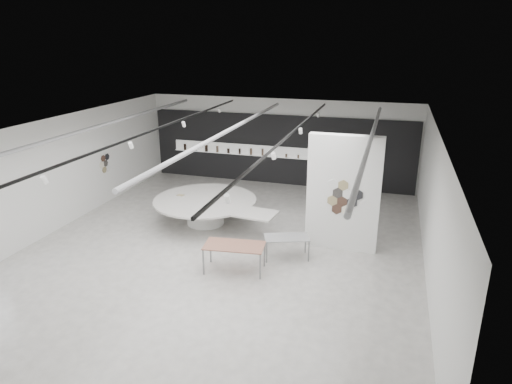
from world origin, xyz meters
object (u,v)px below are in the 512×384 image
(display_island, at_px, (207,208))
(sample_table_wood, at_px, (234,247))
(partition_column, at_px, (343,193))
(sample_table_stone, at_px, (287,239))
(kitchen_counter, at_px, (351,183))

(display_island, xyz_separation_m, sample_table_wood, (2.07, -2.95, 0.13))
(partition_column, height_order, sample_table_wood, partition_column)
(sample_table_stone, bearing_deg, kitchen_counter, 79.46)
(display_island, bearing_deg, partition_column, -0.04)
(partition_column, height_order, kitchen_counter, partition_column)
(display_island, distance_m, sample_table_wood, 3.61)
(partition_column, bearing_deg, kitchen_counter, 92.19)
(display_island, relative_size, sample_table_wood, 2.71)
(display_island, relative_size, kitchen_counter, 3.18)
(display_island, bearing_deg, kitchen_counter, 54.29)
(partition_column, xyz_separation_m, display_island, (-4.75, 0.57, -1.20))
(sample_table_wood, bearing_deg, sample_table_stone, 44.40)
(partition_column, bearing_deg, sample_table_wood, -138.39)
(display_island, bearing_deg, sample_table_wood, -48.23)
(display_island, xyz_separation_m, kitchen_counter, (4.54, 4.96, -0.17))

